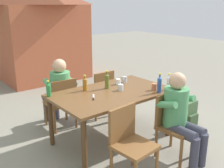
% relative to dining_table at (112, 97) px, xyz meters
% --- Properties ---
extents(ground_plane, '(24.00, 24.00, 0.00)m').
position_rel_dining_table_xyz_m(ground_plane, '(0.00, 0.00, -0.69)').
color(ground_plane, gray).
extents(dining_table, '(1.73, 1.04, 0.78)m').
position_rel_dining_table_xyz_m(dining_table, '(0.00, 0.00, 0.00)').
color(dining_table, brown).
rests_on(dining_table, ground_plane).
extents(chair_far_left, '(0.47, 0.47, 0.87)m').
position_rel_dining_table_xyz_m(chair_far_left, '(-0.39, 0.82, -0.20)').
color(chair_far_left, brown).
rests_on(chair_far_left, ground_plane).
extents(chair_near_right, '(0.49, 0.49, 0.87)m').
position_rel_dining_table_xyz_m(chair_near_right, '(0.38, -0.82, -0.20)').
color(chair_near_right, brown).
rests_on(chair_near_right, ground_plane).
extents(chair_far_right, '(0.44, 0.44, 0.87)m').
position_rel_dining_table_xyz_m(chair_far_right, '(0.39, 0.82, -0.20)').
color(chair_far_right, brown).
rests_on(chair_far_right, ground_plane).
extents(chair_near_left, '(0.48, 0.48, 0.87)m').
position_rel_dining_table_xyz_m(chair_near_left, '(-0.40, -0.82, -0.20)').
color(chair_near_left, brown).
rests_on(chair_near_left, ground_plane).
extents(person_in_white_shirt, '(0.47, 0.61, 1.18)m').
position_rel_dining_table_xyz_m(person_in_white_shirt, '(-0.39, 0.93, -0.04)').
color(person_in_white_shirt, '#4C935B').
rests_on(person_in_white_shirt, ground_plane).
extents(person_in_plaid_shirt, '(0.47, 0.61, 1.18)m').
position_rel_dining_table_xyz_m(person_in_plaid_shirt, '(0.39, -0.93, -0.04)').
color(person_in_plaid_shirt, '#4C935B').
rests_on(person_in_plaid_shirt, ground_plane).
extents(bottle_amber, '(0.06, 0.06, 0.24)m').
position_rel_dining_table_xyz_m(bottle_amber, '(-0.28, 0.30, 0.19)').
color(bottle_amber, '#996019').
rests_on(bottle_amber, dining_table).
extents(bottle_olive, '(0.06, 0.06, 0.28)m').
position_rel_dining_table_xyz_m(bottle_olive, '(0.04, 0.17, 0.21)').
color(bottle_olive, '#566623').
rests_on(bottle_olive, dining_table).
extents(bottle_green, '(0.06, 0.06, 0.23)m').
position_rel_dining_table_xyz_m(bottle_green, '(-0.80, 0.40, 0.18)').
color(bottle_green, '#287A38').
rests_on(bottle_green, dining_table).
extents(bottle_blue, '(0.06, 0.06, 0.29)m').
position_rel_dining_table_xyz_m(bottle_blue, '(0.51, -0.45, 0.21)').
color(bottle_blue, '#2D56A3').
rests_on(bottle_blue, dining_table).
extents(bottle_clear, '(0.06, 0.06, 0.25)m').
position_rel_dining_table_xyz_m(bottle_clear, '(0.72, -0.45, 0.19)').
color(bottle_clear, white).
rests_on(bottle_clear, dining_table).
extents(cup_terracotta, '(0.08, 0.08, 0.10)m').
position_rel_dining_table_xyz_m(cup_terracotta, '(0.54, -0.33, 0.14)').
color(cup_terracotta, '#BC6B47').
rests_on(cup_terracotta, dining_table).
extents(cup_steel, '(0.08, 0.08, 0.10)m').
position_rel_dining_table_xyz_m(cup_steel, '(0.47, 0.25, 0.13)').
color(cup_steel, '#B2B7BC').
rests_on(cup_steel, dining_table).
extents(cup_white, '(0.08, 0.08, 0.09)m').
position_rel_dining_table_xyz_m(cup_white, '(0.31, 0.23, 0.13)').
color(cup_white, white).
rests_on(cup_white, dining_table).
extents(cup_glass, '(0.08, 0.08, 0.09)m').
position_rel_dining_table_xyz_m(cup_glass, '(0.14, -0.02, 0.13)').
color(cup_glass, silver).
rests_on(cup_glass, dining_table).
extents(table_knife, '(0.15, 0.21, 0.01)m').
position_rel_dining_table_xyz_m(table_knife, '(-0.36, -0.04, 0.09)').
color(table_knife, silver).
rests_on(table_knife, dining_table).
extents(backpack_by_near_side, '(0.31, 0.21, 0.45)m').
position_rel_dining_table_xyz_m(backpack_by_near_side, '(1.29, -0.45, -0.48)').
color(backpack_by_near_side, '#47663D').
rests_on(backpack_by_near_side, ground_plane).
extents(brick_kiosk, '(2.49, 1.99, 2.54)m').
position_rel_dining_table_xyz_m(brick_kiosk, '(0.75, 4.04, 0.64)').
color(brick_kiosk, '#B25638').
rests_on(brick_kiosk, ground_plane).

